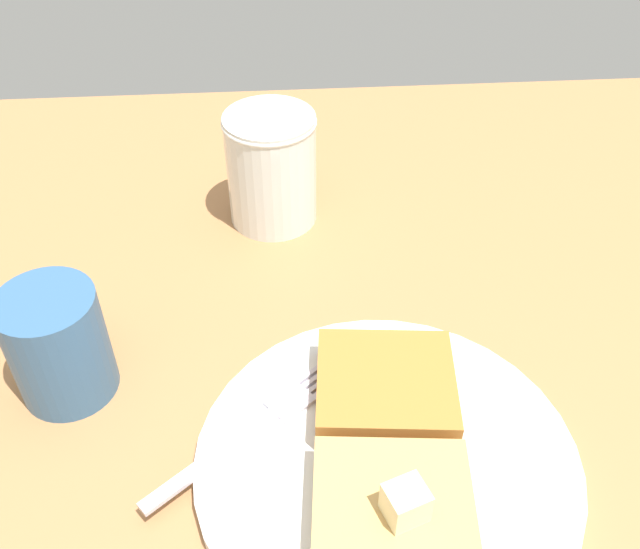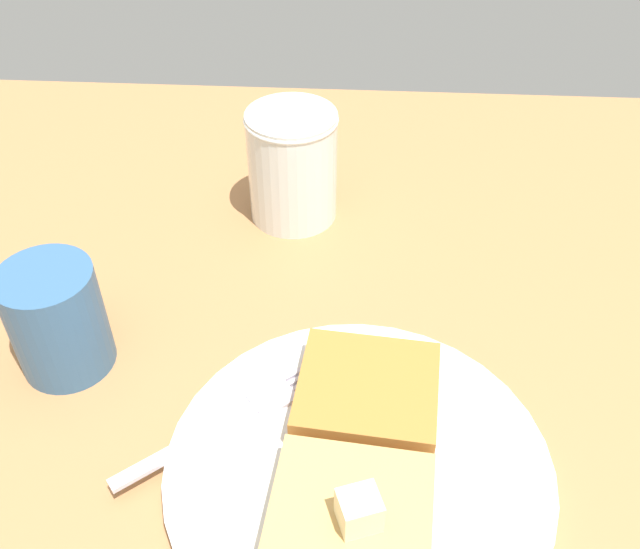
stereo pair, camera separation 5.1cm
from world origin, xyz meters
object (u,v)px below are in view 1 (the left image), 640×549
fork (263,422)px  plate (387,462)px  coffee_mug (59,343)px  syrup_jar (272,173)px

fork → plate: bearing=-112.0°
fork → coffee_mug: coffee_mug is taller
plate → fork: size_ratio=1.78×
fork → coffee_mug: 14.41cm
plate → syrup_jar: size_ratio=2.39×
plate → coffee_mug: coffee_mug is taller
plate → fork: fork is taller
syrup_jar → coffee_mug: syrup_jar is taller
fork → coffee_mug: bearing=68.5°
coffee_mug → syrup_jar: bearing=-38.1°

